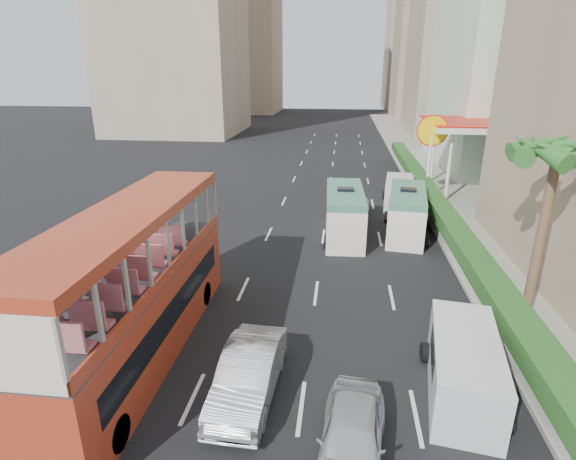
# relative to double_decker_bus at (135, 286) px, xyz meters

# --- Properties ---
(ground_plane) EXTENTS (200.00, 200.00, 0.00)m
(ground_plane) POSITION_rel_double_decker_bus_xyz_m (6.00, 0.00, -2.53)
(ground_plane) COLOR black
(ground_plane) RESTS_ON ground
(double_decker_bus) EXTENTS (2.50, 11.00, 5.06)m
(double_decker_bus) POSITION_rel_double_decker_bus_xyz_m (0.00, 0.00, 0.00)
(double_decker_bus) COLOR #A9341C
(double_decker_bus) RESTS_ON ground
(car_silver_lane_a) EXTENTS (1.74, 4.50, 1.46)m
(car_silver_lane_a) POSITION_rel_double_decker_bus_xyz_m (4.02, -1.65, -2.53)
(car_silver_lane_a) COLOR silver
(car_silver_lane_a) RESTS_ON ground
(car_silver_lane_b) EXTENTS (1.98, 4.11, 1.35)m
(car_silver_lane_b) POSITION_rel_double_decker_bus_xyz_m (6.97, -3.63, -2.53)
(car_silver_lane_b) COLOR silver
(car_silver_lane_b) RESTS_ON ground
(van_asset) EXTENTS (2.84, 4.71, 1.23)m
(van_asset) POSITION_rel_double_decker_bus_xyz_m (7.11, 15.62, -2.53)
(van_asset) COLOR silver
(van_asset) RESTS_ON ground
(minibus_near) EXTENTS (2.25, 6.16, 2.70)m
(minibus_near) POSITION_rel_double_decker_bus_xyz_m (6.75, 12.23, -1.18)
(minibus_near) COLOR silver
(minibus_near) RESTS_ON ground
(minibus_far) EXTENTS (2.69, 6.05, 2.59)m
(minibus_far) POSITION_rel_double_decker_bus_xyz_m (10.29, 12.97, -1.23)
(minibus_far) COLOR silver
(minibus_far) RESTS_ON ground
(panel_van_near) EXTENTS (2.49, 4.77, 1.82)m
(panel_van_near) POSITION_rel_double_decker_bus_xyz_m (10.25, -0.80, -1.62)
(panel_van_near) COLOR silver
(panel_van_near) RESTS_ON ground
(panel_van_far) EXTENTS (2.41, 4.86, 1.87)m
(panel_van_far) POSITION_rel_double_decker_bus_xyz_m (10.56, 18.91, -1.60)
(panel_van_far) COLOR silver
(panel_van_far) RESTS_ON ground
(sidewalk) EXTENTS (6.00, 120.00, 0.18)m
(sidewalk) POSITION_rel_double_decker_bus_xyz_m (15.00, 25.00, -2.44)
(sidewalk) COLOR #99968C
(sidewalk) RESTS_ON ground
(kerb_wall) EXTENTS (0.30, 44.00, 1.00)m
(kerb_wall) POSITION_rel_double_decker_bus_xyz_m (12.20, 14.00, -1.85)
(kerb_wall) COLOR silver
(kerb_wall) RESTS_ON sidewalk
(hedge) EXTENTS (1.10, 44.00, 0.70)m
(hedge) POSITION_rel_double_decker_bus_xyz_m (12.20, 14.00, -1.00)
(hedge) COLOR #2D6626
(hedge) RESTS_ON kerb_wall
(palm_tree) EXTENTS (0.36, 0.36, 6.40)m
(palm_tree) POSITION_rel_double_decker_bus_xyz_m (13.80, 4.00, 0.85)
(palm_tree) COLOR brown
(palm_tree) RESTS_ON sidewalk
(shell_station) EXTENTS (6.50, 8.00, 5.50)m
(shell_station) POSITION_rel_double_decker_bus_xyz_m (16.00, 23.00, 0.22)
(shell_station) COLOR silver
(shell_station) RESTS_ON ground
(tower_far_b) EXTENTS (14.00, 14.00, 40.00)m
(tower_far_b) POSITION_rel_double_decker_bus_xyz_m (23.00, 104.00, 17.47)
(tower_far_b) COLOR tan
(tower_far_b) RESTS_ON ground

